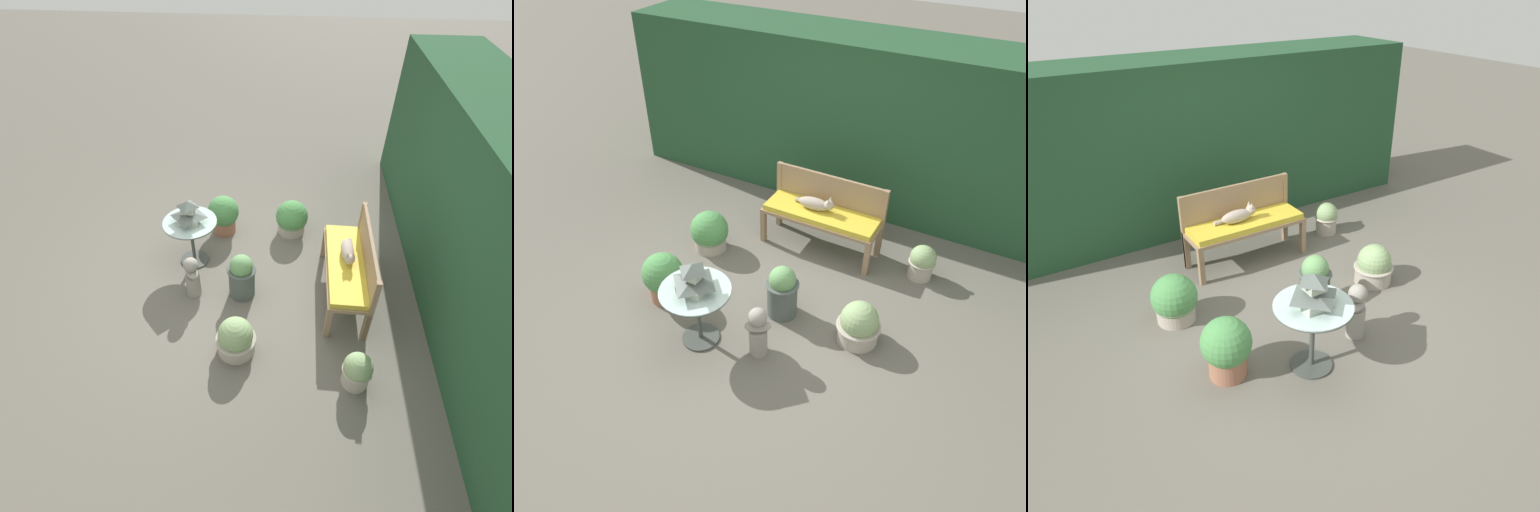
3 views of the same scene
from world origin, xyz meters
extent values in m
plane|color=#666056|center=(0.00, 0.00, 0.00)|extent=(30.00, 30.00, 0.00)
cube|color=#234C2D|center=(0.00, 2.67, 1.05)|extent=(6.40, 1.05, 2.11)
cube|color=#937556|center=(-0.55, 1.04, 0.21)|extent=(0.06, 0.06, 0.42)
cube|color=#937556|center=(0.78, 1.04, 0.21)|extent=(0.06, 0.06, 0.42)
cube|color=#937556|center=(-0.55, 1.44, 0.21)|extent=(0.06, 0.06, 0.42)
cube|color=#937556|center=(0.78, 1.44, 0.21)|extent=(0.06, 0.06, 0.42)
cube|color=#937556|center=(0.12, 1.24, 0.44)|extent=(1.38, 0.46, 0.04)
cube|color=gold|center=(0.12, 1.24, 0.49)|extent=(1.33, 0.43, 0.06)
cube|color=#937556|center=(-0.55, 1.45, 0.44)|extent=(0.06, 0.06, 0.88)
cube|color=#937556|center=(0.78, 1.45, 0.44)|extent=(0.06, 0.06, 0.88)
cube|color=#937556|center=(0.12, 1.45, 0.70)|extent=(1.33, 0.04, 0.35)
ellipsoid|color=#A89989|center=(0.01, 1.24, 0.60)|extent=(0.39, 0.16, 0.15)
sphere|color=#A89989|center=(0.20, 1.25, 0.63)|extent=(0.12, 0.12, 0.12)
cone|color=#A89989|center=(0.19, 1.28, 0.70)|extent=(0.04, 0.04, 0.05)
cone|color=#A89989|center=(0.20, 1.22, 0.70)|extent=(0.04, 0.04, 0.05)
cylinder|color=#A89989|center=(-0.14, 1.30, 0.55)|extent=(0.21, 0.06, 0.05)
cylinder|color=#424742|center=(-0.29, -0.66, 0.01)|extent=(0.37, 0.37, 0.02)
cylinder|color=#424742|center=(-0.29, -0.66, 0.32)|extent=(0.04, 0.04, 0.63)
cylinder|color=silver|center=(-0.29, -0.66, 0.64)|extent=(0.67, 0.67, 0.01)
torus|color=#424742|center=(-0.29, -0.66, 0.63)|extent=(0.67, 0.67, 0.02)
cube|color=#B2BCA8|center=(-0.29, -0.66, 0.68)|extent=(0.25, 0.25, 0.08)
pyramid|color=#56605B|center=(-0.29, -0.66, 0.76)|extent=(0.34, 0.34, 0.07)
cube|color=#B2BCA8|center=(-0.29, -0.66, 0.83)|extent=(0.15, 0.15, 0.07)
pyramid|color=#56605B|center=(-0.29, -0.66, 0.91)|extent=(0.21, 0.21, 0.08)
cylinder|color=gray|center=(0.30, -0.54, 0.15)|extent=(0.17, 0.17, 0.31)
ellipsoid|color=gray|center=(0.30, -0.54, 0.35)|extent=(0.28, 0.25, 0.10)
sphere|color=gray|center=(0.30, -0.54, 0.47)|extent=(0.18, 0.18, 0.18)
cylinder|color=#ADA393|center=(1.33, 1.31, 0.11)|extent=(0.27, 0.27, 0.22)
torus|color=#ADA393|center=(1.33, 1.31, 0.21)|extent=(0.30, 0.30, 0.03)
sphere|color=#89A870|center=(1.33, 1.31, 0.27)|extent=(0.29, 0.29, 0.29)
cylinder|color=#ADA393|center=(1.06, 0.08, 0.10)|extent=(0.40, 0.40, 0.20)
torus|color=#ADA393|center=(1.06, 0.08, 0.19)|extent=(0.43, 0.43, 0.03)
sphere|color=#89A870|center=(1.06, 0.08, 0.26)|extent=(0.37, 0.37, 0.37)
cylinder|color=#9E664C|center=(-0.95, -0.37, 0.13)|extent=(0.33, 0.33, 0.27)
torus|color=#9E664C|center=(-0.95, -0.37, 0.26)|extent=(0.36, 0.36, 0.03)
sphere|color=#4C8E4C|center=(-0.95, -0.37, 0.35)|extent=(0.44, 0.44, 0.44)
cylinder|color=#4C5651|center=(0.24, 0.04, 0.20)|extent=(0.31, 0.31, 0.41)
torus|color=#4C5651|center=(0.24, 0.04, 0.39)|extent=(0.34, 0.34, 0.03)
sphere|color=#66995B|center=(0.24, 0.04, 0.45)|extent=(0.27, 0.27, 0.27)
cylinder|color=#ADA393|center=(-1.03, 0.59, 0.09)|extent=(0.38, 0.38, 0.19)
torus|color=#ADA393|center=(-1.03, 0.59, 0.18)|extent=(0.41, 0.41, 0.03)
sphere|color=#4C8E4C|center=(-1.03, 0.59, 0.27)|extent=(0.45, 0.45, 0.45)
camera|label=1|loc=(3.53, 0.54, 3.63)|focal=28.00mm
camera|label=2|loc=(1.94, -3.25, 3.72)|focal=35.00mm
camera|label=3|loc=(-2.26, -3.32, 3.02)|focal=35.00mm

